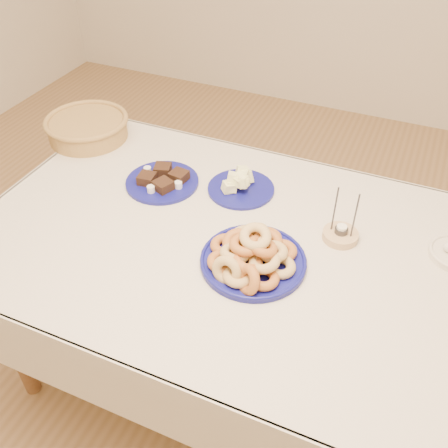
{
  "coord_description": "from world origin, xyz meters",
  "views": [
    {
      "loc": [
        0.47,
        -1.12,
        1.84
      ],
      "look_at": [
        0.0,
        -0.05,
        0.85
      ],
      "focal_mm": 40.0,
      "sensor_mm": 36.0,
      "label": 1
    }
  ],
  "objects": [
    {
      "name": "wicker_basket",
      "position": [
        -0.8,
        0.35,
        0.8
      ],
      "size": [
        0.42,
        0.42,
        0.09
      ],
      "rotation": [
        0.0,
        0.0,
        -0.21
      ],
      "color": "olive",
      "rests_on": "dining_table"
    },
    {
      "name": "dining_table",
      "position": [
        0.0,
        0.0,
        0.64
      ],
      "size": [
        1.71,
        1.11,
        0.75
      ],
      "color": "brown",
      "rests_on": "ground"
    },
    {
      "name": "melon_plate",
      "position": [
        -0.07,
        0.26,
        0.78
      ],
      "size": [
        0.25,
        0.25,
        0.08
      ],
      "rotation": [
        0.0,
        0.0,
        0.01
      ],
      "color": "navy",
      "rests_on": "dining_table"
    },
    {
      "name": "brownie_plate",
      "position": [
        -0.35,
        0.18,
        0.77
      ],
      "size": [
        0.28,
        0.28,
        0.05
      ],
      "rotation": [
        0.0,
        0.0,
        -0.04
      ],
      "color": "navy",
      "rests_on": "dining_table"
    },
    {
      "name": "donut_platter",
      "position": [
        0.11,
        -0.09,
        0.79
      ],
      "size": [
        0.4,
        0.4,
        0.15
      ],
      "rotation": [
        0.0,
        0.0,
        -0.26
      ],
      "color": "navy",
      "rests_on": "dining_table"
    },
    {
      "name": "candle_holder",
      "position": [
        0.33,
        0.14,
        0.77
      ],
      "size": [
        0.13,
        0.13,
        0.19
      ],
      "rotation": [
        0.0,
        0.0,
        -0.13
      ],
      "color": "tan",
      "rests_on": "dining_table"
    },
    {
      "name": "ground",
      "position": [
        0.0,
        0.0,
        0.0
      ],
      "size": [
        5.0,
        5.0,
        0.0
      ],
      "primitive_type": "plane",
      "color": "olive",
      "rests_on": "ground"
    }
  ]
}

